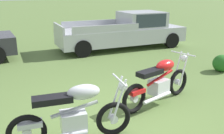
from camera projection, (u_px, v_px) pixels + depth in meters
ground_plane at (117, 117)px, 4.89m from camera, size 120.00×120.00×0.00m
motorcycle_silver at (74, 115)px, 3.95m from camera, size 1.97×0.72×1.02m
motorcycle_red at (159, 82)px, 5.36m from camera, size 2.05×0.77×1.02m
pickup_truck_silver at (128, 30)px, 10.56m from camera, size 5.47×2.29×1.49m
shrub_low at (222, 63)px, 7.56m from camera, size 0.57×0.50×0.51m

